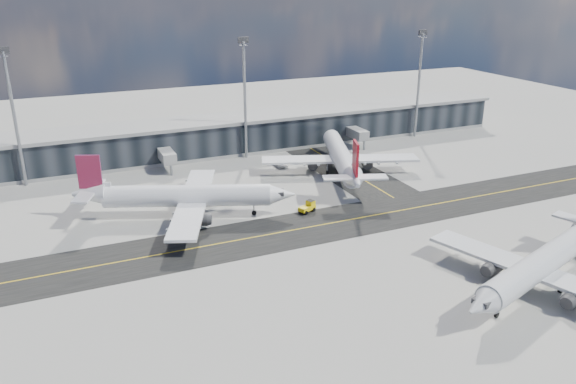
# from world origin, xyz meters

# --- Properties ---
(ground) EXTENTS (300.00, 300.00, 0.00)m
(ground) POSITION_xyz_m (0.00, 0.00, 0.00)
(ground) COLOR gray
(ground) RESTS_ON ground
(taxiway_lanes) EXTENTS (180.00, 63.00, 0.03)m
(taxiway_lanes) POSITION_xyz_m (3.91, 10.74, 0.01)
(taxiway_lanes) COLOR black
(taxiway_lanes) RESTS_ON ground
(terminal_concourse) EXTENTS (152.00, 19.80, 8.80)m
(terminal_concourse) POSITION_xyz_m (0.04, 54.93, 4.09)
(terminal_concourse) COLOR black
(terminal_concourse) RESTS_ON ground
(floodlight_masts) EXTENTS (102.50, 0.70, 28.90)m
(floodlight_masts) POSITION_xyz_m (0.00, 48.00, 15.61)
(floodlight_masts) COLOR gray
(floodlight_masts) RESTS_ON ground
(airliner_af) EXTENTS (39.21, 33.92, 12.05)m
(airliner_af) POSITION_xyz_m (-22.80, 17.72, 3.98)
(airliner_af) COLOR white
(airliner_af) RESTS_ON ground
(airliner_redtail) EXTENTS (35.02, 40.53, 12.38)m
(airliner_redtail) POSITION_xyz_m (15.12, 27.19, 4.09)
(airliner_redtail) COLOR white
(airliner_redtail) RESTS_ON ground
(airliner_near) EXTENTS (37.43, 32.30, 11.36)m
(airliner_near) POSITION_xyz_m (17.66, -27.64, 3.75)
(airliner_near) COLOR silver
(airliner_near) RESTS_ON ground
(baggage_tug) EXTENTS (3.72, 2.79, 2.11)m
(baggage_tug) POSITION_xyz_m (-0.94, 10.55, 1.06)
(baggage_tug) COLOR yellow
(baggage_tug) RESTS_ON ground
(service_van) EXTENTS (3.00, 5.90, 1.60)m
(service_van) POSITION_xyz_m (5.17, 38.76, 0.80)
(service_van) COLOR white
(service_van) RESTS_ON ground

